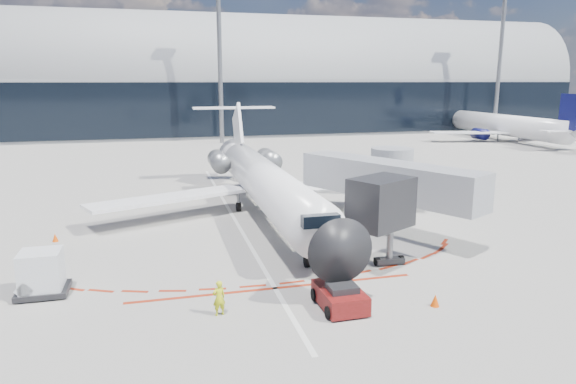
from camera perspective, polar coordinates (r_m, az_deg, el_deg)
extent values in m
plane|color=gray|center=(35.79, -5.60, -3.63)|extent=(260.00, 260.00, 0.00)
cube|color=silver|center=(37.70, -6.07, -2.81)|extent=(0.25, 40.00, 0.01)
cube|color=maroon|center=(25.10, -1.45, -10.63)|extent=(14.00, 0.25, 0.01)
cube|color=gray|center=(99.29, -11.56, 9.28)|extent=(150.00, 24.00, 10.00)
cylinder|color=gray|center=(99.18, -11.69, 12.17)|extent=(150.00, 24.00, 24.00)
cube|color=black|center=(87.28, -11.13, 8.92)|extent=(150.00, 0.20, 9.00)
cube|color=#9A9CA2|center=(33.33, 10.99, 1.37)|extent=(8.22, 12.61, 2.30)
cube|color=black|center=(26.98, 10.30, -1.16)|extent=(3.86, 3.44, 2.60)
cylinder|color=slate|center=(28.30, 11.26, -5.61)|extent=(0.36, 0.36, 2.40)
cube|color=black|center=(28.61, 11.18, -7.48)|extent=(1.60, 0.60, 0.30)
cylinder|color=#9A9CA2|center=(39.94, 11.38, 1.39)|extent=(3.20, 3.20, 4.80)
cylinder|color=black|center=(40.39, 11.26, -1.60)|extent=(4.00, 4.00, 0.50)
cylinder|color=slate|center=(82.71, -7.57, 14.07)|extent=(0.70, 0.70, 25.00)
cylinder|color=slate|center=(101.76, 22.44, 12.92)|extent=(0.70, 0.70, 25.00)
cylinder|color=white|center=(36.49, -2.35, 0.89)|extent=(2.96, 24.14, 2.96)
cone|color=black|center=(23.76, 4.57, -5.40)|extent=(2.96, 3.07, 2.96)
cone|color=white|center=(50.12, -5.73, 3.96)|extent=(2.96, 3.95, 2.96)
cube|color=black|center=(25.19, 3.30, -2.92)|extent=(1.87, 1.54, 0.60)
cube|color=white|center=(37.55, -13.08, -0.64)|extent=(11.75, 6.97, 0.34)
cube|color=white|center=(40.15, 6.69, 0.43)|extent=(11.75, 6.97, 0.34)
cube|color=white|center=(48.73, -5.60, 6.85)|extent=(0.27, 5.15, 5.24)
cube|color=white|center=(50.86, -6.05, 9.30)|extent=(7.90, 1.76, 0.18)
cylinder|color=slate|center=(45.48, -7.69, 3.41)|extent=(1.65, 3.73, 1.65)
cylinder|color=slate|center=(46.21, -2.14, 3.66)|extent=(1.65, 3.73, 1.65)
cylinder|color=black|center=(27.66, 2.11, -7.75)|extent=(0.24, 0.61, 0.61)
cylinder|color=black|center=(39.33, -5.51, -1.65)|extent=(0.33, 0.70, 0.70)
cylinder|color=black|center=(39.94, -0.84, -1.37)|extent=(0.33, 0.70, 0.70)
cylinder|color=slate|center=(27.56, 2.12, -7.17)|extent=(0.20, 0.20, 1.21)
cube|color=#530D0B|center=(23.09, 5.77, -11.52)|extent=(1.80, 2.84, 0.79)
cube|color=black|center=(22.66, 6.05, -10.56)|extent=(1.25, 1.07, 0.31)
cylinder|color=slate|center=(24.83, 4.15, -10.18)|extent=(0.12, 2.28, 0.09)
cylinder|color=black|center=(22.09, 4.60, -13.23)|extent=(0.25, 0.57, 0.56)
cylinder|color=black|center=(22.66, 8.68, -12.64)|extent=(0.25, 0.57, 0.56)
cylinder|color=black|center=(23.75, 3.00, -11.31)|extent=(0.25, 0.57, 0.56)
cylinder|color=black|center=(24.28, 6.81, -10.83)|extent=(0.25, 0.57, 0.56)
imported|color=#CDD916|center=(22.35, -7.68, -11.59)|extent=(0.65, 0.51, 1.55)
cube|color=black|center=(26.89, -25.53, -9.84)|extent=(2.25, 1.91, 0.25)
cube|color=silver|center=(26.55, -25.73, -7.81)|extent=(1.80, 1.69, 1.80)
cylinder|color=black|center=(26.46, -27.75, -10.63)|extent=(0.11, 0.22, 0.22)
cylinder|color=black|center=(26.08, -23.85, -10.58)|extent=(0.11, 0.22, 0.22)
cylinder|color=black|center=(27.78, -27.07, -9.49)|extent=(0.11, 0.22, 0.22)
cylinder|color=black|center=(27.42, -23.36, -9.42)|extent=(0.11, 0.22, 0.22)
cone|color=#E04704|center=(35.02, -24.45, -4.63)|extent=(0.37, 0.37, 0.51)
cone|color=#E04704|center=(24.05, 16.03, -11.50)|extent=(0.40, 0.40, 0.55)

